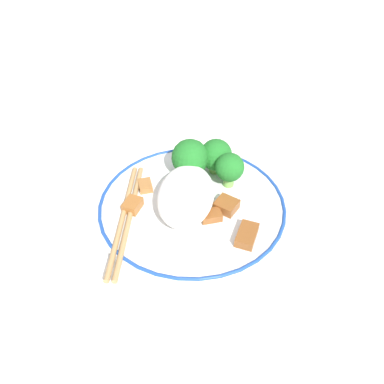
{
  "coord_description": "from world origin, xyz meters",
  "views": [
    {
      "loc": [
        0.37,
        0.05,
        0.37
      ],
      "look_at": [
        0.0,
        0.0,
        0.03
      ],
      "focal_mm": 35.0,
      "sensor_mm": 36.0,
      "label": 1
    }
  ],
  "objects_px": {
    "broccoli_back_left": "(230,168)",
    "broccoli_back_right": "(190,158)",
    "plate": "(192,206)",
    "broccoli_back_center": "(216,155)",
    "chopsticks": "(126,217)"
  },
  "relations": [
    {
      "from": "broccoli_back_left",
      "to": "broccoli_back_right",
      "type": "bearing_deg",
      "value": -103.19
    },
    {
      "from": "plate",
      "to": "broccoli_back_right",
      "type": "height_order",
      "value": "broccoli_back_right"
    },
    {
      "from": "plate",
      "to": "broccoli_back_center",
      "type": "distance_m",
      "value": 0.09
    },
    {
      "from": "plate",
      "to": "chopsticks",
      "type": "relative_size",
      "value": 1.28
    },
    {
      "from": "broccoli_back_right",
      "to": "chopsticks",
      "type": "xyz_separation_m",
      "value": [
        0.1,
        -0.07,
        -0.03
      ]
    },
    {
      "from": "chopsticks",
      "to": "broccoli_back_center",
      "type": "bearing_deg",
      "value": 137.31
    },
    {
      "from": "broccoli_back_left",
      "to": "plate",
      "type": "bearing_deg",
      "value": -46.48
    },
    {
      "from": "plate",
      "to": "broccoli_back_left",
      "type": "xyz_separation_m",
      "value": [
        -0.04,
        0.05,
        0.04
      ]
    },
    {
      "from": "broccoli_back_center",
      "to": "broccoli_back_right",
      "type": "distance_m",
      "value": 0.04
    },
    {
      "from": "chopsticks",
      "to": "broccoli_back_right",
      "type": "bearing_deg",
      "value": 144.56
    },
    {
      "from": "broccoli_back_center",
      "to": "broccoli_back_right",
      "type": "xyz_separation_m",
      "value": [
        0.02,
        -0.04,
        0.0
      ]
    },
    {
      "from": "plate",
      "to": "broccoli_back_right",
      "type": "bearing_deg",
      "value": -169.81
    },
    {
      "from": "broccoli_back_left",
      "to": "chopsticks",
      "type": "xyz_separation_m",
      "value": [
        0.09,
        -0.13,
        -0.03
      ]
    },
    {
      "from": "broccoli_back_right",
      "to": "chopsticks",
      "type": "height_order",
      "value": "broccoli_back_right"
    },
    {
      "from": "broccoli_back_left",
      "to": "chopsticks",
      "type": "height_order",
      "value": "broccoli_back_left"
    }
  ]
}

